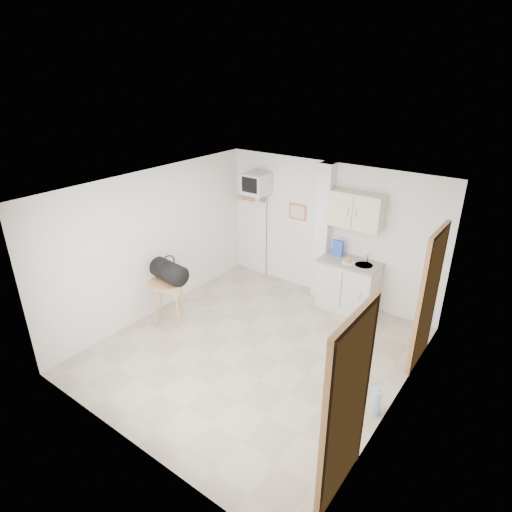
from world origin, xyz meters
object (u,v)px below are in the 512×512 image
Objects in this scene: duffel_bag at (169,271)px; water_bottle at (376,401)px; crt_television at (256,185)px; round_table at (167,287)px.

water_bottle is at bearing 6.10° from duffel_bag.
crt_television is 4.42m from water_bottle.
crt_television reaches higher than round_table.
round_table is (-0.20, -2.21, -1.29)m from crt_television.
crt_television reaches higher than duffel_bag.
crt_television is 2.40m from duffel_bag.
duffel_bag is at bearing 179.89° from water_bottle.
water_bottle is (3.43, -2.17, -1.76)m from crt_television.
crt_television reaches higher than water_bottle.
water_bottle is at bearing 0.60° from round_table.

